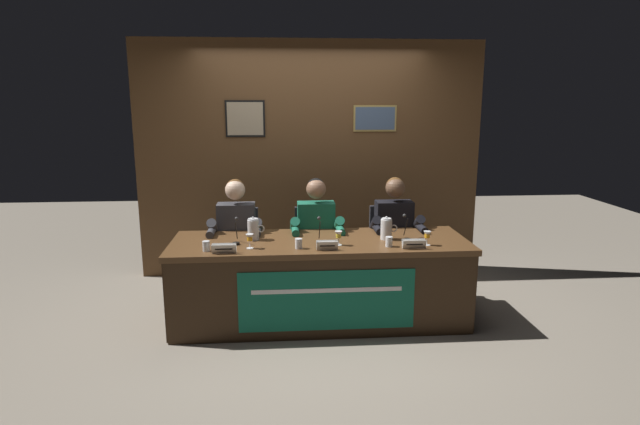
{
  "coord_description": "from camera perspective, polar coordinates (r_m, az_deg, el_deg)",
  "views": [
    {
      "loc": [
        -0.34,
        -4.42,
        1.94
      ],
      "look_at": [
        0.0,
        0.0,
        0.99
      ],
      "focal_mm": 29.16,
      "sensor_mm": 36.0,
      "label": 1
    }
  ],
  "objects": [
    {
      "name": "nameplate_right",
      "position": [
        4.4,
        10.28,
        -3.41
      ],
      "size": [
        0.2,
        0.06,
        0.08
      ],
      "color": "white",
      "rests_on": "conference_table"
    },
    {
      "name": "water_pitcher_left_side",
      "position": [
        4.63,
        -7.32,
        -1.83
      ],
      "size": [
        0.15,
        0.1,
        0.21
      ],
      "color": "silver",
      "rests_on": "conference_table"
    },
    {
      "name": "chair_right",
      "position": [
        5.38,
        7.72,
        -4.31
      ],
      "size": [
        0.44,
        0.44,
        0.9
      ],
      "color": "black",
      "rests_on": "ground_plane"
    },
    {
      "name": "panelist_left",
      "position": [
        5.01,
        -9.2,
        -2.3
      ],
      "size": [
        0.51,
        0.48,
        1.22
      ],
      "color": "black",
      "rests_on": "ground_plane"
    },
    {
      "name": "panelist_right",
      "position": [
        5.12,
        8.27,
        -1.97
      ],
      "size": [
        0.51,
        0.48,
        1.22
      ],
      "color": "black",
      "rests_on": "ground_plane"
    },
    {
      "name": "ground_plane",
      "position": [
        4.84,
        0.0,
        -11.57
      ],
      "size": [
        12.0,
        12.0,
        0.0
      ],
      "primitive_type": "plane",
      "color": "gray"
    },
    {
      "name": "panelist_center",
      "position": [
        5.01,
        -0.37,
        -2.16
      ],
      "size": [
        0.51,
        0.48,
        1.22
      ],
      "color": "black",
      "rests_on": "ground_plane"
    },
    {
      "name": "microphone_center",
      "position": [
        4.49,
        -0.03,
        -2.44
      ],
      "size": [
        0.06,
        0.17,
        0.22
      ],
      "color": "black",
      "rests_on": "conference_table"
    },
    {
      "name": "conference_table",
      "position": [
        4.56,
        0.11,
        -6.32
      ],
      "size": [
        2.61,
        0.88,
        0.74
      ],
      "color": "brown",
      "rests_on": "ground_plane"
    },
    {
      "name": "microphone_left",
      "position": [
        4.53,
        -9.17,
        -2.46
      ],
      "size": [
        0.06,
        0.17,
        0.22
      ],
      "color": "black",
      "rests_on": "conference_table"
    },
    {
      "name": "nameplate_left",
      "position": [
        4.26,
        -10.5,
        -3.91
      ],
      "size": [
        0.2,
        0.06,
        0.08
      ],
      "color": "white",
      "rests_on": "conference_table"
    },
    {
      "name": "water_cup_right",
      "position": [
        4.42,
        7.58,
        -3.25
      ],
      "size": [
        0.06,
        0.06,
        0.08
      ],
      "color": "silver",
      "rests_on": "conference_table"
    },
    {
      "name": "water_cup_center",
      "position": [
        4.33,
        -2.36,
        -3.48
      ],
      "size": [
        0.06,
        0.06,
        0.08
      ],
      "color": "silver",
      "rests_on": "conference_table"
    },
    {
      "name": "chair_center",
      "position": [
        5.27,
        -0.52,
        -4.54
      ],
      "size": [
        0.44,
        0.44,
        0.9
      ],
      "color": "black",
      "rests_on": "ground_plane"
    },
    {
      "name": "juice_glass_right",
      "position": [
        4.5,
        11.68,
        -2.49
      ],
      "size": [
        0.06,
        0.06,
        0.12
      ],
      "color": "white",
      "rests_on": "conference_table"
    },
    {
      "name": "nameplate_center",
      "position": [
        4.28,
        0.79,
        -3.62
      ],
      "size": [
        0.18,
        0.06,
        0.08
      ],
      "color": "white",
      "rests_on": "conference_table"
    },
    {
      "name": "water_pitcher_right_side",
      "position": [
        4.64,
        7.3,
        -1.79
      ],
      "size": [
        0.15,
        0.1,
        0.21
      ],
      "color": "silver",
      "rests_on": "conference_table"
    },
    {
      "name": "wall_back_panelled",
      "position": [
        5.84,
        -1.05,
        5.8
      ],
      "size": [
        3.81,
        0.14,
        2.6
      ],
      "color": "brown",
      "rests_on": "ground_plane"
    },
    {
      "name": "juice_glass_center",
      "position": [
        4.42,
        2.05,
        -2.53
      ],
      "size": [
        0.06,
        0.06,
        0.12
      ],
      "color": "white",
      "rests_on": "conference_table"
    },
    {
      "name": "juice_glass_left",
      "position": [
        4.36,
        -7.72,
        -2.84
      ],
      "size": [
        0.06,
        0.06,
        0.12
      ],
      "color": "white",
      "rests_on": "conference_table"
    },
    {
      "name": "water_cup_left",
      "position": [
        4.35,
        -12.38,
        -3.68
      ],
      "size": [
        0.06,
        0.06,
        0.08
      ],
      "color": "silver",
      "rests_on": "conference_table"
    },
    {
      "name": "chair_left",
      "position": [
        5.28,
        -8.92,
        -4.67
      ],
      "size": [
        0.44,
        0.44,
        0.9
      ],
      "color": "black",
      "rests_on": "ground_plane"
    },
    {
      "name": "microphone_right",
      "position": [
        4.65,
        9.44,
        -2.07
      ],
      "size": [
        0.06,
        0.17,
        0.22
      ],
      "color": "black",
      "rests_on": "conference_table"
    }
  ]
}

